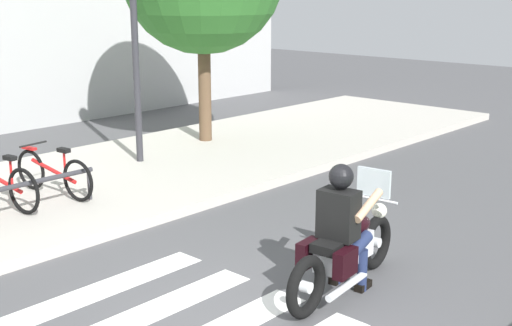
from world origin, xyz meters
The scene contains 8 objects.
ground_plane centered at (0.00, 0.00, 0.00)m, with size 48.00×48.00×0.00m, color #4C4C4F.
crosswalk_stripe_3 centered at (-0.49, 0.80, 0.00)m, with size 2.80×0.40×0.01m, color white.
crosswalk_stripe_4 centered at (-0.49, 1.60, 0.00)m, with size 2.80×0.40×0.01m, color white.
motorcycle centered at (1.39, -0.34, 0.46)m, with size 2.15×0.71×1.23m.
rider centered at (1.31, -0.34, 0.83)m, with size 0.67×0.58×1.44m.
bicycle_4 centered at (0.07, 4.62, 0.51)m, with size 0.48×1.64×0.79m.
bicycle_5 centered at (0.89, 4.63, 0.50)m, with size 0.48×1.70×0.76m.
street_lamp centered at (3.08, 5.37, 2.67)m, with size 0.28×0.28×4.42m.
Camera 1 is at (-4.22, -4.20, 3.17)m, focal length 47.37 mm.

